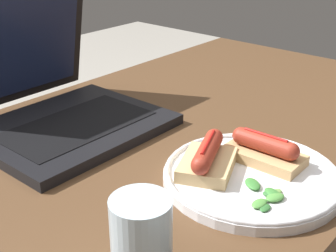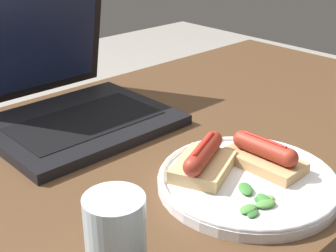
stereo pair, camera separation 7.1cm
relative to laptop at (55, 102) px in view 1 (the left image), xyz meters
The scene contains 7 objects.
desk 0.24m from the laptop, 62.14° to the right, with size 1.27×0.67×0.70m.
laptop is the anchor object (origin of this frame).
plate 0.38m from the laptop, 80.92° to the right, with size 0.25×0.25×0.02m.
sausage_toast_left 0.38m from the laptop, 74.14° to the right, with size 0.06×0.12×0.05m.
sausage_toast_middle 0.32m from the laptop, 85.39° to the right, with size 0.12×0.10×0.05m.
salad_pile 0.42m from the laptop, 87.06° to the right, with size 0.07×0.07×0.01m.
drinking_glass 0.42m from the laptop, 114.89° to the right, with size 0.07×0.07×0.09m.
Camera 1 is at (-0.56, -0.48, 1.06)m, focal length 50.00 mm.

